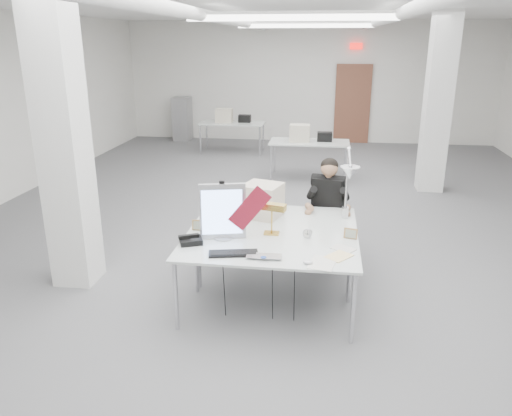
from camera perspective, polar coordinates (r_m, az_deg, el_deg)
The scene contains 23 objects.
room_shell at distance 7.23m, azimuth 4.18°, elevation 10.60°, with size 10.04×14.04×3.24m.
desk_main at distance 4.94m, azimuth 1.34°, elevation -4.69°, with size 1.80×0.90×0.03m, color silver.
desk_second at distance 5.78m, azimuth 2.39°, elevation -1.18°, with size 1.80×0.90×0.03m, color silver.
bg_desk_a at distance 10.20m, azimuth 6.13°, elevation 7.48°, with size 1.60×0.80×0.03m, color silver.
bg_desk_b at distance 12.58m, azimuth -2.74°, elevation 9.68°, with size 1.60×0.80×0.03m, color silver.
filing_cabinet at distance 14.39m, azimuth -8.41°, elevation 10.06°, with size 0.45×0.55×1.20m, color gray.
office_chair at distance 6.43m, azimuth 8.08°, elevation -1.83°, with size 0.46×0.46×0.94m, color black, non-canonical shape.
seated_person at distance 6.24m, azimuth 8.25°, elevation 1.69°, with size 0.46×0.58×0.86m, color black, non-canonical shape.
monitor at distance 5.08m, azimuth -3.85°, elevation -0.40°, with size 0.47×0.05×0.58m, color #A4A5A9.
pennant at distance 4.98m, azimuth -0.72°, elevation -0.04°, with size 0.46×0.01×0.19m, color maroon.
keyboard at distance 4.79m, azimuth -2.61°, elevation -5.21°, with size 0.47×0.16×0.02m, color black.
laptop at distance 4.66m, azimuth 0.86°, elevation -5.83°, with size 0.33×0.21×0.03m, color #ABABB0.
mouse at distance 4.61m, azimuth 5.94°, elevation -6.18°, with size 0.09×0.06×0.04m, color silver.
bankers_lamp at distance 5.22m, azimuth 1.81°, elevation -1.25°, with size 0.30×0.12×0.34m, color #C4833D, non-canonical shape.
desk_phone at distance 5.08m, azimuth -7.46°, elevation -3.72°, with size 0.22×0.20×0.05m, color black.
picture_frame_left at distance 5.40m, azimuth -6.55°, elevation -1.95°, with size 0.15×0.01×0.12m, color #A68047.
picture_frame_right at distance 5.23m, azimuth 10.76°, elevation -2.88°, with size 0.14×0.01×0.11m, color #AB7C4A.
desk_clock at distance 5.19m, azimuth 5.90°, elevation -2.89°, with size 0.10×0.10×0.03m, color silver.
paper_stack_a at distance 4.65m, azimuth 7.61°, elevation -6.25°, with size 0.23×0.32×0.01m, color silver.
paper_stack_b at distance 4.80m, azimuth 9.44°, elevation -5.46°, with size 0.18×0.25×0.01m, color #FFDF98.
paper_stack_c at distance 4.98m, azimuth 9.95°, elevation -4.60°, with size 0.22×0.16×0.01m, color silver.
beige_monitor at distance 5.75m, azimuth 0.75°, elevation 0.89°, with size 0.41×0.39×0.39m, color beige.
architect_lamp at distance 5.48m, azimuth 10.46°, elevation 2.78°, with size 0.25×0.74×0.95m, color #B0B0B5, non-canonical shape.
Camera 1 is at (0.52, -7.01, 2.70)m, focal length 35.00 mm.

